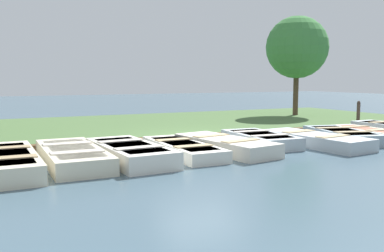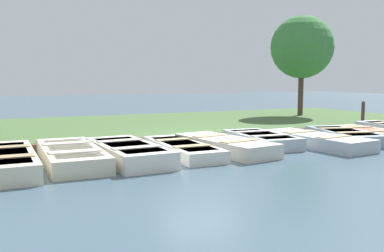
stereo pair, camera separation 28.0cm
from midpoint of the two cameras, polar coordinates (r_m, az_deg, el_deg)
ground_plane at (r=12.62m, az=0.55°, el=-2.60°), size 80.00×80.00×0.00m
shore_bank at (r=17.19m, az=-6.94°, el=0.11°), size 8.00×24.00×0.21m
dock_walkway at (r=13.76m, az=-1.85°, el=-1.42°), size 1.14×21.95×0.21m
rowboat_2 at (r=10.00m, az=-24.39°, el=-4.35°), size 3.55×1.26×0.42m
rowboat_3 at (r=10.31m, az=-16.43°, el=-3.78°), size 3.49×1.27×0.40m
rowboat_4 at (r=10.33m, az=-9.10°, el=-3.49°), size 3.23×1.41×0.43m
rowboat_5 at (r=11.09m, az=-1.97°, el=-3.01°), size 3.24×1.05×0.33m
rowboat_6 at (r=11.47m, az=3.75°, el=-2.53°), size 3.33×1.67×0.40m
rowboat_7 at (r=12.73m, az=8.46°, el=-1.74°), size 2.74×1.40×0.38m
rowboat_8 at (r=12.97m, az=15.46°, el=-1.76°), size 3.50×1.56×0.38m
rowboat_9 at (r=14.18m, az=18.83°, el=-1.18°), size 3.10×1.87×0.38m
rowboat_10 at (r=15.06m, az=21.83°, el=-0.91°), size 2.81×1.23×0.36m
mooring_post_far at (r=18.16m, az=20.88°, el=1.46°), size 0.13×0.13×1.08m
park_tree_left at (r=21.10m, az=13.45°, el=10.14°), size 2.93×2.93×4.89m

